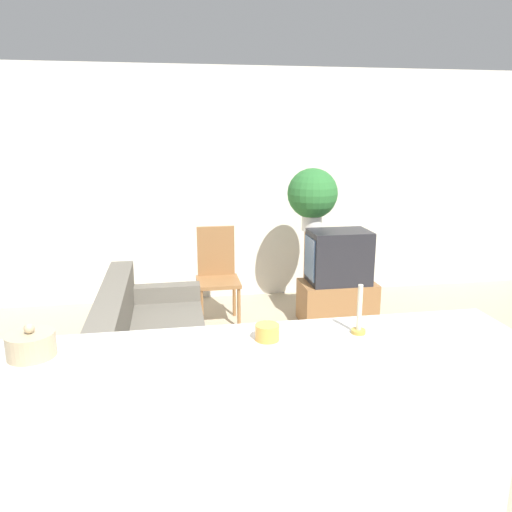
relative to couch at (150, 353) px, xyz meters
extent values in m
plane|color=tan|center=(0.54, -1.27, -0.29)|extent=(14.00, 14.00, 0.00)
cube|color=silver|center=(0.54, 2.16, 1.06)|extent=(9.00, 0.06, 2.70)
cube|color=#605B51|center=(0.05, 0.00, -0.07)|extent=(0.81, 1.86, 0.42)
cube|color=#605B51|center=(-0.26, 0.00, 0.33)|extent=(0.20, 1.86, 0.38)
cube|color=#605B51|center=(0.05, -0.85, 0.00)|extent=(0.81, 0.16, 0.58)
cube|color=#605B51|center=(0.05, 0.85, 0.00)|extent=(0.81, 0.16, 0.58)
cube|color=olive|center=(1.91, 1.08, -0.06)|extent=(0.78, 0.45, 0.44)
cube|color=#232328|center=(1.91, 1.08, 0.43)|extent=(0.61, 0.43, 0.55)
cube|color=#4C6B93|center=(1.60, 1.08, 0.43)|extent=(0.02, 0.35, 0.43)
cube|color=olive|center=(0.67, 1.24, 0.17)|extent=(0.44, 0.44, 0.04)
cube|color=olive|center=(0.67, 1.45, 0.46)|extent=(0.40, 0.04, 0.53)
cylinder|color=olive|center=(0.48, 1.05, -0.07)|extent=(0.04, 0.04, 0.44)
cylinder|color=olive|center=(0.86, 1.05, -0.07)|extent=(0.04, 0.04, 0.44)
cylinder|color=olive|center=(0.48, 1.43, -0.07)|extent=(0.04, 0.04, 0.44)
cylinder|color=olive|center=(0.86, 1.43, -0.07)|extent=(0.04, 0.04, 0.44)
cylinder|color=olive|center=(1.71, 1.44, 0.18)|extent=(0.15, 0.15, 0.93)
cylinder|color=white|center=(1.71, 1.44, 0.74)|extent=(0.22, 0.22, 0.17)
sphere|color=#2D7033|center=(1.71, 1.44, 1.05)|extent=(0.54, 0.54, 0.54)
cube|color=beige|center=(0.54, -1.58, 0.23)|extent=(2.64, 0.44, 1.04)
cylinder|color=tan|center=(-0.41, -1.58, 0.80)|extent=(0.21, 0.21, 0.11)
sphere|color=tan|center=(-0.41, -1.58, 0.88)|extent=(0.05, 0.05, 0.05)
cylinder|color=gold|center=(0.64, -1.58, 0.79)|extent=(0.12, 0.12, 0.08)
cylinder|color=#B7933D|center=(1.09, -1.58, 0.76)|extent=(0.07, 0.07, 0.02)
cylinder|color=beige|center=(1.09, -1.58, 0.88)|extent=(0.02, 0.02, 0.23)
camera|label=1|loc=(0.22, -3.72, 1.71)|focal=35.00mm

